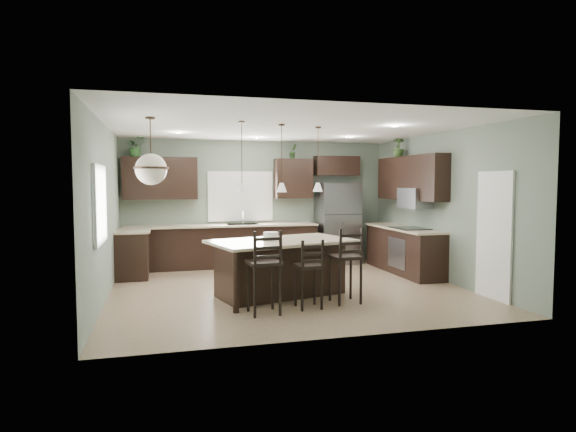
% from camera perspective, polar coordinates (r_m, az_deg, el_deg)
% --- Properties ---
extents(ground, '(6.00, 6.00, 0.00)m').
position_cam_1_polar(ground, '(8.54, 0.03, -8.59)').
color(ground, '#9E8466').
rests_on(ground, ground).
extents(pantry_door, '(0.04, 0.82, 2.04)m').
position_cam_1_polar(pantry_door, '(8.31, 23.23, -2.14)').
color(pantry_door, white).
rests_on(pantry_door, ground).
extents(window_back, '(1.35, 0.02, 1.00)m').
position_cam_1_polar(window_back, '(10.94, -5.65, 2.35)').
color(window_back, white).
rests_on(window_back, room_shell).
extents(window_left, '(0.02, 1.10, 1.00)m').
position_cam_1_polar(window_left, '(7.32, -21.48, 1.28)').
color(window_left, white).
rests_on(window_left, room_shell).
extents(left_return_cabs, '(0.60, 0.90, 0.90)m').
position_cam_1_polar(left_return_cabs, '(9.88, -17.97, -4.41)').
color(left_return_cabs, black).
rests_on(left_return_cabs, ground).
extents(left_return_countertop, '(0.66, 0.96, 0.04)m').
position_cam_1_polar(left_return_countertop, '(9.82, -17.91, -1.70)').
color(left_return_countertop, beige).
rests_on(left_return_countertop, left_return_cabs).
extents(back_lower_cabs, '(4.20, 0.60, 0.90)m').
position_cam_1_polar(back_lower_cabs, '(10.68, -7.76, -3.63)').
color(back_lower_cabs, black).
rests_on(back_lower_cabs, ground).
extents(back_countertop, '(4.20, 0.66, 0.04)m').
position_cam_1_polar(back_countertop, '(10.61, -7.77, -1.13)').
color(back_countertop, beige).
rests_on(back_countertop, back_lower_cabs).
extents(sink_inset, '(0.70, 0.45, 0.01)m').
position_cam_1_polar(sink_inset, '(10.67, -5.37, -1.00)').
color(sink_inset, gray).
rests_on(sink_inset, back_countertop).
extents(faucet, '(0.02, 0.02, 0.28)m').
position_cam_1_polar(faucet, '(10.63, -5.35, -0.23)').
color(faucet, silver).
rests_on(faucet, back_countertop).
extents(back_upper_left, '(1.55, 0.34, 0.90)m').
position_cam_1_polar(back_upper_left, '(10.64, -14.91, 4.34)').
color(back_upper_left, black).
rests_on(back_upper_left, room_shell).
extents(back_upper_right, '(0.85, 0.34, 0.90)m').
position_cam_1_polar(back_upper_right, '(11.04, 0.64, 4.46)').
color(back_upper_right, black).
rests_on(back_upper_right, room_shell).
extents(fridge_header, '(1.05, 0.34, 0.45)m').
position_cam_1_polar(fridge_header, '(11.37, 5.78, 5.94)').
color(fridge_header, black).
rests_on(fridge_header, room_shell).
extents(right_lower_cabs, '(0.60, 2.35, 0.90)m').
position_cam_1_polar(right_lower_cabs, '(10.25, 13.54, -4.03)').
color(right_lower_cabs, black).
rests_on(right_lower_cabs, ground).
extents(right_countertop, '(0.66, 2.35, 0.04)m').
position_cam_1_polar(right_countertop, '(10.19, 13.48, -1.41)').
color(right_countertop, beige).
rests_on(right_countertop, right_lower_cabs).
extents(cooktop, '(0.58, 0.75, 0.02)m').
position_cam_1_polar(cooktop, '(9.95, 14.23, -1.41)').
color(cooktop, black).
rests_on(cooktop, right_countertop).
extents(wall_oven_front, '(0.01, 0.72, 0.60)m').
position_cam_1_polar(wall_oven_front, '(9.87, 12.73, -4.32)').
color(wall_oven_front, gray).
rests_on(wall_oven_front, right_lower_cabs).
extents(right_upper_cabs, '(0.34, 2.35, 0.90)m').
position_cam_1_polar(right_upper_cabs, '(10.22, 14.32, 4.37)').
color(right_upper_cabs, black).
rests_on(right_upper_cabs, room_shell).
extents(microwave, '(0.40, 0.75, 0.40)m').
position_cam_1_polar(microwave, '(9.96, 14.80, 2.07)').
color(microwave, gray).
rests_on(microwave, right_upper_cabs).
extents(refrigerator, '(0.90, 0.74, 1.85)m').
position_cam_1_polar(refrigerator, '(11.13, 5.86, -0.85)').
color(refrigerator, gray).
rests_on(refrigerator, ground).
extents(kitchen_island, '(2.52, 1.83, 0.92)m').
position_cam_1_polar(kitchen_island, '(7.91, -0.75, -6.19)').
color(kitchen_island, black).
rests_on(kitchen_island, ground).
extents(serving_dish, '(0.24, 0.24, 0.14)m').
position_cam_1_polar(serving_dish, '(7.74, -2.05, -2.43)').
color(serving_dish, silver).
rests_on(serving_dish, kitchen_island).
extents(bar_stool_left, '(0.48, 0.48, 1.20)m').
position_cam_1_polar(bar_stool_left, '(6.83, -2.88, -6.64)').
color(bar_stool_left, black).
rests_on(bar_stool_left, ground).
extents(bar_stool_center, '(0.40, 0.40, 1.04)m').
position_cam_1_polar(bar_stool_center, '(7.15, 2.45, -6.84)').
color(bar_stool_center, black).
rests_on(bar_stool_center, ground).
extents(bar_stool_right, '(0.46, 0.46, 1.18)m').
position_cam_1_polar(bar_stool_right, '(7.50, 6.82, -5.81)').
color(bar_stool_right, black).
rests_on(bar_stool_right, ground).
extents(pendant_left, '(0.17, 0.17, 1.10)m').
position_cam_1_polar(pendant_left, '(7.48, -5.50, 6.96)').
color(pendant_left, white).
rests_on(pendant_left, room_shell).
extents(pendant_center, '(0.17, 0.17, 1.10)m').
position_cam_1_polar(pendant_center, '(7.80, -0.77, 6.85)').
color(pendant_center, silver).
rests_on(pendant_center, room_shell).
extents(pendant_right, '(0.17, 0.17, 1.10)m').
position_cam_1_polar(pendant_right, '(8.16, 3.57, 6.72)').
color(pendant_right, silver).
rests_on(pendant_right, room_shell).
extents(chandelier, '(0.49, 0.49, 0.98)m').
position_cam_1_polar(chandelier, '(7.25, -15.96, 7.41)').
color(chandelier, beige).
rests_on(chandelier, room_shell).
extents(plant_back_left, '(0.47, 0.45, 0.42)m').
position_cam_1_polar(plant_back_left, '(10.65, -17.63, 7.84)').
color(plant_back_left, '#2C5A27').
rests_on(plant_back_left, back_upper_left).
extents(plant_back_right, '(0.22, 0.20, 0.34)m').
position_cam_1_polar(plant_back_right, '(11.02, 0.59, 7.67)').
color(plant_back_right, '#27481F').
rests_on(plant_back_right, back_upper_right).
extents(plant_right_wall, '(0.29, 0.29, 0.43)m').
position_cam_1_polar(plant_right_wall, '(10.66, 12.95, 7.94)').
color(plant_right_wall, '#324D21').
rests_on(plant_right_wall, right_upper_cabs).
extents(room_shell, '(6.00, 6.00, 6.00)m').
position_cam_1_polar(room_shell, '(8.34, 0.03, 2.88)').
color(room_shell, slate).
rests_on(room_shell, ground).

